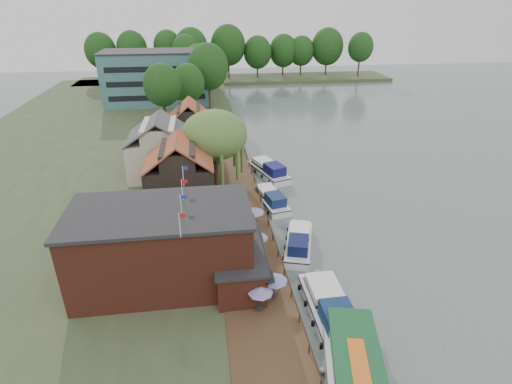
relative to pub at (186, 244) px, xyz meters
name	(u,v)px	position (x,y,z in m)	size (l,w,h in m)	color
ground	(332,268)	(14.00, 1.00, -4.65)	(260.00, 260.00, 0.00)	#4A5655
land_bank	(96,155)	(-16.00, 36.00, -4.15)	(50.00, 140.00, 1.00)	#384728
quay_deck	(242,215)	(6.00, 11.00, -3.60)	(6.00, 50.00, 0.10)	#47301E
quay_rail	(263,208)	(8.70, 11.50, -3.15)	(0.20, 49.00, 1.00)	black
pub	(186,244)	(0.00, 0.00, 0.00)	(20.00, 11.00, 7.30)	maroon
hotel_block	(158,77)	(-8.00, 71.00, 2.50)	(25.40, 12.40, 12.30)	#38666B
cottage_a	(180,172)	(-1.00, 15.00, 0.60)	(8.60, 7.60, 8.50)	black
cottage_b	(161,146)	(-4.00, 25.00, 0.60)	(9.60, 8.60, 8.50)	beige
cottage_c	(190,127)	(0.00, 34.00, 0.60)	(7.60, 7.60, 8.50)	black
willow	(215,149)	(3.50, 20.00, 1.56)	(8.60, 8.60, 10.43)	#476B2D
umbrella_0	(261,299)	(5.88, -5.22, -2.36)	(2.05, 2.05, 2.38)	navy
umbrella_1	(274,287)	(7.22, -3.88, -2.36)	(2.24, 2.24, 2.38)	navy
umbrella_2	(252,265)	(5.79, -0.68, -2.36)	(2.20, 2.20, 2.38)	navy
umbrella_3	(257,243)	(6.75, 2.87, -2.36)	(2.12, 2.12, 2.38)	navy
umbrella_4	(248,230)	(6.16, 5.56, -2.36)	(1.99, 1.99, 2.38)	navy
umbrella_5	(254,217)	(7.11, 8.13, -2.36)	(2.37, 2.37, 2.38)	navy
cruiser_0	(330,306)	(11.57, -5.78, -3.33)	(3.48, 10.75, 2.64)	white
cruiser_1	(299,240)	(11.46, 4.71, -3.55)	(2.97, 9.21, 2.20)	white
cruiser_2	(271,197)	(10.18, 15.14, -3.56)	(2.95, 9.14, 2.18)	white
cruiser_3	(268,168)	(11.44, 24.45, -3.41)	(3.29, 10.18, 2.48)	silver
swan	(322,370)	(9.50, -10.87, -4.43)	(0.44, 0.44, 0.44)	white
bank_tree_0	(164,99)	(-4.80, 44.87, 2.85)	(6.77, 6.77, 12.99)	#143811
bank_tree_1	(189,93)	(-0.39, 52.95, 2.23)	(6.69, 6.69, 11.75)	#143811
bank_tree_2	(209,79)	(3.94, 59.08, 3.87)	(8.64, 8.64, 15.04)	#143811
bank_tree_3	(200,69)	(2.09, 80.94, 2.75)	(8.92, 8.92, 12.80)	#143811
bank_tree_4	(200,67)	(2.33, 86.43, 2.35)	(8.31, 8.31, 11.99)	#143811
bank_tree_5	(186,59)	(-1.62, 95.21, 3.40)	(8.10, 8.10, 14.11)	#143811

